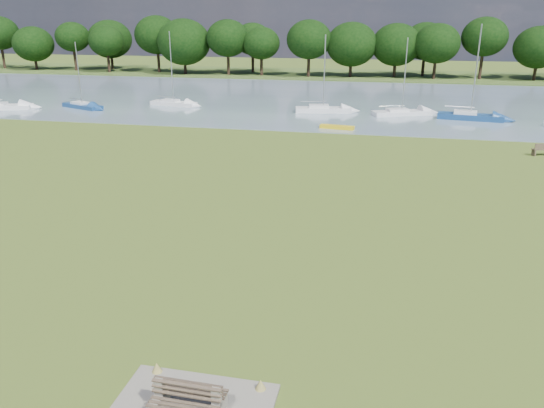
% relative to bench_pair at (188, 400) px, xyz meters
% --- Properties ---
extents(ground, '(220.00, 220.00, 0.00)m').
position_rel_bench_pair_xyz_m(ground, '(0.00, 14.00, -0.51)').
color(ground, olive).
extents(river, '(220.00, 40.00, 0.10)m').
position_rel_bench_pair_xyz_m(river, '(0.00, 56.00, -0.51)').
color(river, slate).
rests_on(river, ground).
extents(far_bank, '(220.00, 20.00, 0.40)m').
position_rel_bench_pair_xyz_m(far_bank, '(0.00, 86.00, -0.51)').
color(far_bank, '#4C6626').
rests_on(far_bank, ground).
extents(bench_pair, '(1.88, 1.13, 1.00)m').
position_rel_bench_pair_xyz_m(bench_pair, '(0.00, 0.00, 0.00)').
color(bench_pair, gray).
rests_on(bench_pair, concrete_pad).
extents(riverbank_bench, '(1.63, 0.90, 0.96)m').
position_rel_bench_pair_xyz_m(riverbank_bench, '(16.06, 31.40, -0.02)').
color(riverbank_bench, brown).
rests_on(riverbank_bench, ground).
extents(kayak, '(3.23, 1.21, 0.32)m').
position_rel_bench_pair_xyz_m(kayak, '(0.09, 38.00, -0.30)').
color(kayak, yellow).
rests_on(kayak, river).
extents(tree_line, '(124.02, 8.42, 10.19)m').
position_rel_bench_pair_xyz_m(tree_line, '(-9.41, 82.00, 5.56)').
color(tree_line, black).
rests_on(tree_line, far_bank).
extents(sailboat_0, '(6.86, 3.89, 8.10)m').
position_rel_bench_pair_xyz_m(sailboat_0, '(-37.70, 40.97, -0.02)').
color(sailboat_0, white).
rests_on(sailboat_0, river).
extents(sailboat_1, '(6.13, 2.71, 8.01)m').
position_rel_bench_pair_xyz_m(sailboat_1, '(-2.31, 46.61, 0.03)').
color(sailboat_1, white).
rests_on(sailboat_1, river).
extents(sailboat_2, '(5.67, 3.65, 7.16)m').
position_rel_bench_pair_xyz_m(sailboat_2, '(-29.20, 43.68, -0.06)').
color(sailboat_2, navy).
rests_on(sailboat_2, river).
extents(sailboat_4, '(6.38, 3.96, 7.77)m').
position_rel_bench_pair_xyz_m(sailboat_4, '(5.96, 46.66, -0.05)').
color(sailboat_4, white).
rests_on(sailboat_4, river).
extents(sailboat_5, '(5.75, 2.60, 8.23)m').
position_rel_bench_pair_xyz_m(sailboat_5, '(-19.89, 47.66, -0.04)').
color(sailboat_5, white).
rests_on(sailboat_5, river).
extents(sailboat_6, '(6.45, 2.69, 9.11)m').
position_rel_bench_pair_xyz_m(sailboat_6, '(12.61, 45.42, 0.07)').
color(sailboat_6, navy).
rests_on(sailboat_6, river).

